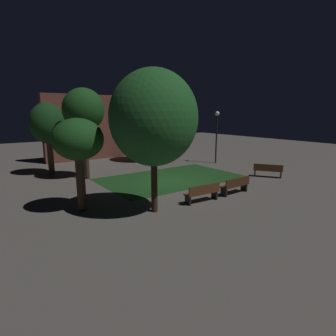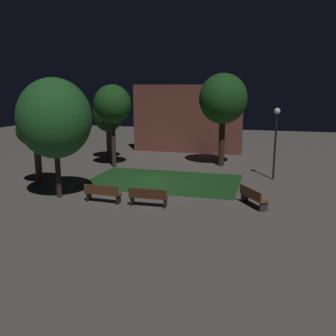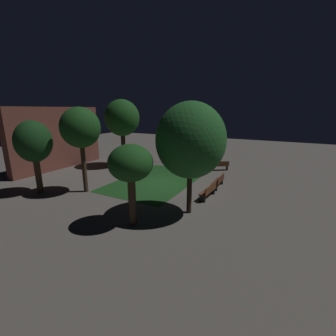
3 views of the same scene
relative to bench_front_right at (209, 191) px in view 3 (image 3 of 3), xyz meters
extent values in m
plane|color=#56514C|center=(1.15, 4.09, -0.48)|extent=(60.00, 60.00, 0.00)
cube|color=#194219|center=(1.65, 4.78, -0.48)|extent=(8.84, 5.52, 0.01)
cube|color=#512D19|center=(0.00, 0.07, -0.03)|extent=(1.83, 0.59, 0.06)
cube|color=#512D19|center=(-0.01, -0.13, 0.20)|extent=(1.80, 0.17, 0.40)
cube|color=black|center=(-0.79, 0.12, -0.27)|extent=(0.10, 0.39, 0.42)
cube|color=black|center=(0.80, 0.03, -0.27)|extent=(0.10, 0.39, 0.42)
cube|color=#422314|center=(2.30, 0.07, -0.03)|extent=(1.81, 0.52, 0.06)
cube|color=#422314|center=(2.30, -0.14, 0.20)|extent=(1.80, 0.10, 0.40)
cube|color=black|center=(1.50, 0.06, -0.27)|extent=(0.09, 0.39, 0.42)
cube|color=black|center=(3.10, 0.09, -0.27)|extent=(0.09, 0.39, 0.42)
cube|color=brown|center=(7.01, 1.35, -0.03)|extent=(1.42, 1.76, 0.06)
cube|color=brown|center=(6.84, 1.23, 0.20)|extent=(1.07, 1.52, 0.40)
cube|color=#2D2D33|center=(6.56, 2.01, -0.27)|extent=(0.36, 0.28, 0.42)
cube|color=#2D2D33|center=(7.46, 0.69, -0.27)|extent=(0.36, 0.28, 0.42)
cylinder|color=#2D2116|center=(-2.51, 0.28, 1.00)|extent=(0.27, 0.27, 2.96)
ellipsoid|color=#1E5623|center=(-2.51, 0.28, 3.47)|extent=(3.58, 3.58, 3.89)
cylinder|color=#2D2116|center=(4.36, 10.20, 1.41)|extent=(0.42, 0.42, 3.78)
ellipsoid|color=#194719|center=(4.36, 10.20, 4.20)|extent=(3.30, 3.30, 3.44)
cylinder|color=#38281C|center=(-2.79, 7.79, 1.34)|extent=(0.30, 0.30, 3.64)
ellipsoid|color=#194719|center=(-2.79, 7.79, 3.86)|extent=(2.52, 2.52, 2.61)
cylinder|color=#423021|center=(-4.98, 2.22, 0.77)|extent=(0.37, 0.37, 2.50)
ellipsoid|color=#194719|center=(-4.98, 2.22, 2.60)|extent=(2.10, 2.10, 1.75)
cylinder|color=#423021|center=(-4.35, 10.44, 0.94)|extent=(0.39, 0.39, 2.84)
ellipsoid|color=#143816|center=(-4.35, 10.44, 2.98)|extent=(2.28, 2.28, 2.70)
cylinder|color=black|center=(7.91, 7.01, 1.48)|extent=(0.12, 0.12, 3.93)
sphere|color=white|center=(7.91, 7.01, 3.60)|extent=(0.36, 0.36, 0.36)
cube|color=brown|center=(0.78, 15.00, 2.36)|extent=(9.28, 0.80, 5.69)
camera|label=1|loc=(-8.50, -9.11, 3.68)|focal=29.25mm
camera|label=2|loc=(7.49, -15.41, 4.88)|focal=39.18mm
camera|label=3|loc=(-13.21, -4.12, 5.00)|focal=24.42mm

